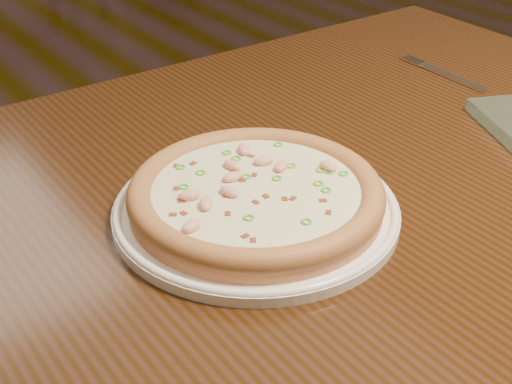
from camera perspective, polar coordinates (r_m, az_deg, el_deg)
ground at (r=1.93m, az=-19.20°, el=-8.46°), size 9.00×9.00×0.00m
hero_table at (r=0.94m, az=4.19°, el=-3.19°), size 1.20×0.80×0.75m
plate at (r=0.79m, az=0.00°, el=-1.32°), size 0.32×0.32×0.02m
pizza at (r=0.78m, az=-0.01°, el=-0.18°), size 0.28×0.28×0.03m
fork at (r=1.19m, az=14.86°, el=9.14°), size 0.02×0.18×0.00m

